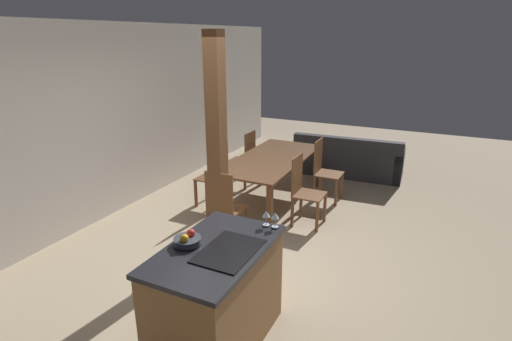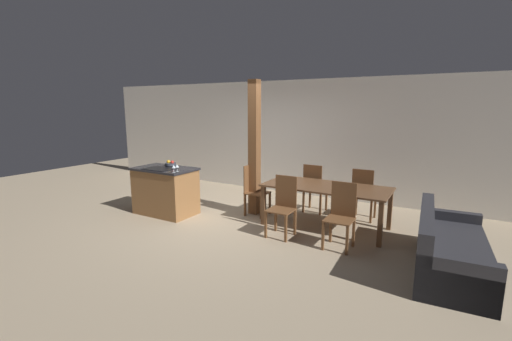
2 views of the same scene
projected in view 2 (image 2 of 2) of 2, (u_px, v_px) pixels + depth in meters
The scene contains 14 objects.
ground_plane at pixel (223, 219), 6.47m from camera, with size 16.00×16.00×0.00m, color tan.
wall_back at pixel (282, 137), 8.36m from camera, with size 11.20×0.08×2.70m.
kitchen_island at pixel (166, 191), 6.71m from camera, with size 1.20×0.73×0.93m.
fruit_bowl at pixel (171, 164), 6.83m from camera, with size 0.22×0.22×0.11m.
wine_glass_near at pixel (174, 167), 6.10m from camera, with size 0.07×0.07×0.14m.
wine_glass_middle at pixel (177, 166), 6.17m from camera, with size 0.07×0.07×0.14m.
dining_table at pixel (326, 191), 5.90m from camera, with size 2.13×0.98×0.74m.
dining_chair_near_left at pixel (283, 205), 5.56m from camera, with size 0.40×0.40×0.98m.
dining_chair_near_right at pixel (341, 214), 5.09m from camera, with size 0.40×0.40×0.98m.
dining_chair_far_left at pixel (314, 188), 6.77m from camera, with size 0.40×0.40×0.98m.
dining_chair_far_right at pixel (363, 194), 6.30m from camera, with size 0.40×0.40×0.98m.
dining_chair_head_end at pixel (254, 189), 6.64m from camera, with size 0.40×0.40×0.98m.
couch at pixel (448, 251), 4.38m from camera, with size 0.91×2.01×0.77m.
timber_post at pixel (254, 149), 6.56m from camera, with size 0.18×0.18×2.58m.
Camera 2 is at (3.64, -5.04, 2.08)m, focal length 24.00 mm.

